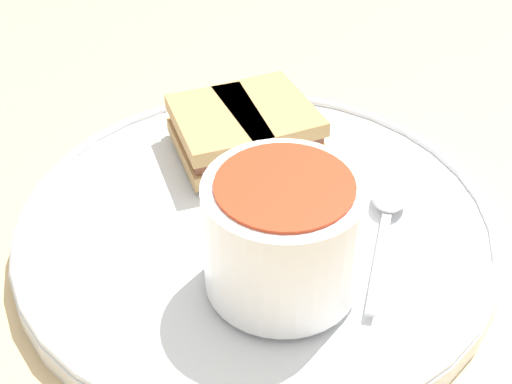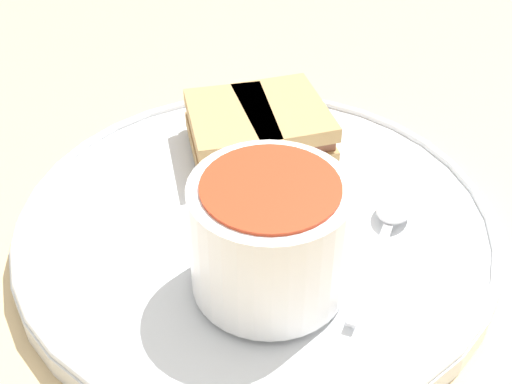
# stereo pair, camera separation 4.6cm
# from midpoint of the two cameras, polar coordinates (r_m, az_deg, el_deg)

# --- Properties ---
(ground_plane) EXTENTS (2.40, 2.40, 0.00)m
(ground_plane) POSITION_cam_midpoint_polar(r_m,az_deg,el_deg) (0.48, -2.71, -3.83)
(ground_plane) COLOR #D1B27F
(plate) EXTENTS (0.32, 0.32, 0.02)m
(plate) POSITION_cam_midpoint_polar(r_m,az_deg,el_deg) (0.48, -2.75, -2.92)
(plate) COLOR white
(plate) RESTS_ON ground_plane
(soup_bowl) EXTENTS (0.09, 0.09, 0.07)m
(soup_bowl) POSITION_cam_midpoint_polar(r_m,az_deg,el_deg) (0.40, -1.08, -3.53)
(soup_bowl) COLOR white
(soup_bowl) RESTS_ON plate
(spoon) EXTENTS (0.10, 0.10, 0.01)m
(spoon) POSITION_cam_midpoint_polar(r_m,az_deg,el_deg) (0.48, 7.86, -1.28)
(spoon) COLOR silver
(spoon) RESTS_ON plate
(sandwich_half_near) EXTENTS (0.07, 0.09, 0.03)m
(sandwich_half_near) POSITION_cam_midpoint_polar(r_m,az_deg,el_deg) (0.53, -1.50, 5.52)
(sandwich_half_near) COLOR tan
(sandwich_half_near) RESTS_ON plate
(sandwich_half_far) EXTENTS (0.07, 0.09, 0.03)m
(sandwich_half_far) POSITION_cam_midpoint_polar(r_m,az_deg,el_deg) (0.52, -5.54, 4.54)
(sandwich_half_far) COLOR tan
(sandwich_half_far) RESTS_ON plate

